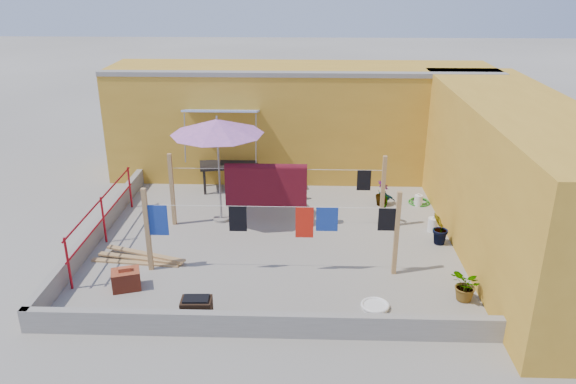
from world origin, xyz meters
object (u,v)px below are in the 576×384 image
(brick_stack, at_px, (126,279))
(plant_back_a, at_px, (279,185))
(outdoor_table, at_px, (229,166))
(water_jug_a, at_px, (433,225))
(brazier, at_px, (197,310))
(patio_umbrella, at_px, (217,127))
(white_basin, at_px, (375,306))
(water_jug_b, at_px, (418,200))
(green_hose, at_px, (419,202))

(brick_stack, xyz_separation_m, plant_back_a, (2.74, 4.59, 0.23))
(outdoor_table, xyz_separation_m, water_jug_a, (5.16, -2.58, -0.51))
(outdoor_table, bearing_deg, brazier, -87.70)
(patio_umbrella, distance_m, outdoor_table, 2.72)
(brazier, height_order, plant_back_a, plant_back_a)
(brazier, xyz_separation_m, plant_back_a, (1.16, 5.63, 0.19))
(white_basin, bearing_deg, plant_back_a, 111.57)
(patio_umbrella, height_order, brazier, patio_umbrella)
(water_jug_b, bearing_deg, white_basin, -108.95)
(outdoor_table, relative_size, brick_stack, 2.75)
(white_basin, bearing_deg, outdoor_table, 120.33)
(water_jug_a, height_order, water_jug_b, water_jug_a)
(outdoor_table, bearing_deg, water_jug_a, -26.56)
(brick_stack, height_order, brazier, brazier)
(brick_stack, bearing_deg, water_jug_a, 23.19)
(water_jug_b, bearing_deg, patio_umbrella, -167.97)
(white_basin, relative_size, green_hose, 0.93)
(outdoor_table, distance_m, brazier, 6.42)
(patio_umbrella, xyz_separation_m, white_basin, (3.37, -3.76, -2.32))
(green_hose, bearing_deg, white_basin, -108.95)
(brazier, distance_m, water_jug_b, 7.21)
(brazier, relative_size, water_jug_a, 1.44)
(patio_umbrella, distance_m, brick_stack, 4.13)
(green_hose, distance_m, plant_back_a, 3.76)
(water_jug_a, bearing_deg, plant_back_a, 154.15)
(outdoor_table, bearing_deg, water_jug_b, -11.69)
(outdoor_table, xyz_separation_m, water_jug_b, (5.10, -1.06, -0.53))
(brazier, distance_m, white_basin, 3.23)
(outdoor_table, relative_size, brazier, 3.14)
(brazier, height_order, water_jug_a, brazier)
(patio_umbrella, bearing_deg, water_jug_a, -5.09)
(patio_umbrella, height_order, white_basin, patio_umbrella)
(outdoor_table, distance_m, plant_back_a, 1.63)
(brazier, height_order, white_basin, brazier)
(brazier, relative_size, white_basin, 1.03)
(water_jug_b, distance_m, plant_back_a, 3.70)
(outdoor_table, distance_m, white_basin, 6.85)
(water_jug_a, xyz_separation_m, water_jug_b, (-0.06, 1.53, -0.02))
(patio_umbrella, height_order, water_jug_b, patio_umbrella)
(patio_umbrella, height_order, outdoor_table, patio_umbrella)
(outdoor_table, distance_m, water_jug_b, 5.24)
(white_basin, xyz_separation_m, green_hose, (1.72, 5.01, -0.01))
(outdoor_table, height_order, green_hose, outdoor_table)
(green_hose, bearing_deg, water_jug_b, -109.06)
(water_jug_a, xyz_separation_m, plant_back_a, (-3.74, 1.81, 0.26))
(outdoor_table, height_order, water_jug_b, outdoor_table)
(water_jug_a, bearing_deg, brick_stack, -156.81)
(patio_umbrella, relative_size, brick_stack, 4.21)
(water_jug_b, bearing_deg, brick_stack, -146.17)
(brazier, xyz_separation_m, green_hose, (4.91, 5.52, -0.20))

